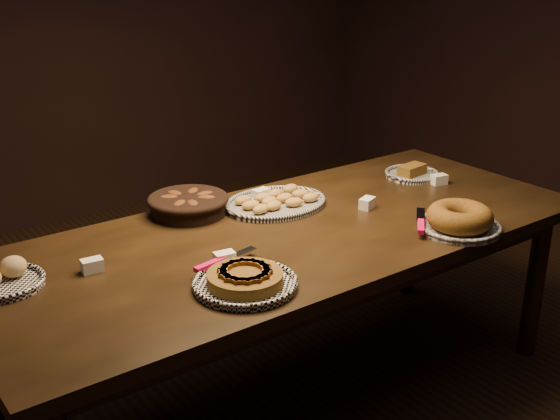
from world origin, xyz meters
TOP-DOWN VIEW (x-y plane):
  - ground at (0.00, 0.00)m, footprint 5.00×5.00m
  - buffet_table at (0.00, 0.00)m, footprint 2.40×1.00m
  - apple_tart_plate at (-0.40, -0.29)m, footprint 0.34×0.38m
  - madeleine_platter at (0.10, 0.24)m, footprint 0.44×0.36m
  - bundt_cake_plate at (0.51, -0.38)m, footprint 0.36×0.38m
  - croissant_basket at (-0.23, 0.38)m, footprint 0.39×0.39m
  - bread_roll_plate at (-1.02, 0.17)m, footprint 0.26×0.26m
  - loaf_plate at (0.84, 0.18)m, footprint 0.25×0.25m
  - tent_cards at (0.05, 0.08)m, footprint 1.69×0.51m

SIDE VIEW (x-z plane):
  - ground at x=0.00m, z-range 0.00..0.00m
  - buffet_table at x=0.00m, z-range 0.30..1.05m
  - madeleine_platter at x=0.10m, z-range 0.74..0.79m
  - loaf_plate at x=0.84m, z-range 0.74..0.80m
  - tent_cards at x=0.05m, z-range 0.75..0.79m
  - apple_tart_plate at x=-0.40m, z-range 0.74..0.81m
  - bread_roll_plate at x=-1.02m, z-range 0.74..0.82m
  - bundt_cake_plate at x=0.51m, z-range 0.74..0.84m
  - croissant_basket at x=-0.23m, z-range 0.76..0.84m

